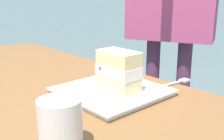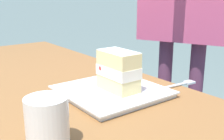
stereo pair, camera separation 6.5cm
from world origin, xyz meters
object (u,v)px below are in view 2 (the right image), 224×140
dessert_plate (112,92)px  dessert_fork (175,85)px  cake_slice (118,71)px  coffee_cup (47,122)px  patio_table (3,125)px

dessert_plate → dessert_fork: bearing=-108.2°
cake_slice → coffee_cup: bearing=116.4°
patio_table → dessert_plate: bearing=-127.2°
dessert_plate → dessert_fork: 0.20m
patio_table → dessert_fork: (-0.25, -0.43, 0.10)m
dessert_plate → cake_slice: bearing=-151.2°
patio_table → coffee_cup: (-0.33, 0.01, 0.14)m
patio_table → cake_slice: bearing=-128.5°
dessert_fork → coffee_cup: size_ratio=1.81×
cake_slice → coffee_cup: 0.29m
cake_slice → dessert_fork: (-0.05, -0.18, -0.07)m
dessert_plate → cake_slice: cake_slice is taller
patio_table → dessert_fork: bearing=-119.7°
dessert_plate → coffee_cup: size_ratio=2.72×
coffee_cup → dessert_fork: bearing=-79.2°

